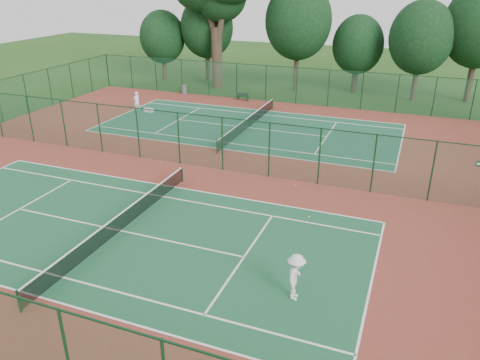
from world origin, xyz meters
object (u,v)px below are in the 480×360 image
trash_bin (184,90)px  kit_bag (149,110)px  player_near (296,277)px  bench (243,96)px  player_far (137,101)px

trash_bin → kit_bag: 7.39m
player_near → bench: bearing=19.8°
bench → player_near: bearing=-65.2°
player_far → kit_bag: size_ratio=1.94×
trash_bin → bench: bearing=-2.7°
bench → player_far: bearing=-137.4°
player_near → trash_bin: 34.60m
player_near → player_far: size_ratio=1.10×
player_near → player_far: player_near is taller
trash_bin → kit_bag: size_ratio=1.05×
player_near → bench: (-12.94, 28.23, -0.56)m
player_near → bench: size_ratio=1.49×
kit_bag → bench: bearing=53.3°
trash_bin → player_far: bearing=-98.2°
player_far → bench: (7.67, 7.01, -0.47)m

